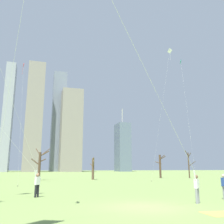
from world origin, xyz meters
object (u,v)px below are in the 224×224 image
Objects in this scene: distant_kite_high_overhead_red at (23,81)px; distant_kite_drifting_left_teal at (182,71)px; bare_tree_right_of_center at (189,164)px; kite_flyer_foreground_left_green at (156,101)px; bare_tree_left_of_center at (40,164)px; distant_kite_low_near_trees_white at (168,65)px; kite_flyer_foreground_right_orange at (26,147)px; kite_flyer_midfield_right_blue at (7,144)px; bare_tree_far_right_edge at (160,166)px; bare_tree_rightmost at (93,168)px.

distant_kite_drifting_left_teal is at bearing 6.74° from distant_kite_high_overhead_red.
bare_tree_right_of_center is (6.30, 9.26, -16.10)m from distant_kite_drifting_left_teal.
kite_flyer_foreground_left_green is at bearing -72.02° from distant_kite_high_overhead_red.
bare_tree_right_of_center is at bearing 55.77° from distant_kite_drifting_left_teal.
distant_kite_high_overhead_red is 15.85m from bare_tree_left_of_center.
distant_kite_low_near_trees_white reaches higher than bare_tree_right_of_center.
kite_flyer_foreground_right_orange is 16.47m from distant_kite_high_overhead_red.
kite_flyer_midfield_right_blue is 27.21m from bare_tree_left_of_center.
bare_tree_far_right_edge is at bearing 47.23° from kite_flyer_foreground_right_orange.
kite_flyer_foreground_left_green is (7.30, -7.65, 1.61)m from kite_flyer_midfield_right_blue.
distant_kite_high_overhead_red reaches higher than bare_tree_far_right_edge.
distant_kite_low_near_trees_white reaches higher than bare_tree_far_right_edge.
distant_kite_low_near_trees_white is (14.71, 24.32, 13.41)m from kite_flyer_foreground_left_green.
kite_flyer_midfield_right_blue is at bearing -131.62° from bare_tree_far_right_edge.
bare_tree_far_right_edge is (25.74, 27.82, -1.14)m from kite_flyer_foreground_right_orange.
kite_flyer_midfield_right_blue reaches higher than bare_tree_rightmost.
distant_kite_drifting_left_teal reaches higher than kite_flyer_midfield_right_blue.
kite_flyer_midfield_right_blue is 3.47× the size of bare_tree_rightmost.
bare_tree_right_of_center is at bearing 55.03° from kite_flyer_foreground_left_green.
kite_flyer_foreground_left_green is at bearing -121.15° from distant_kite_low_near_trees_white.
distant_kite_high_overhead_red is 36.34m from bare_tree_right_of_center.
bare_tree_right_of_center is at bearing 47.93° from distant_kite_low_near_trees_white.
distant_kite_drifting_left_teal is 4.49m from distant_kite_low_near_trees_white.
bare_tree_far_right_edge is 5.83m from bare_tree_right_of_center.
distant_kite_high_overhead_red is 2.89× the size of bare_tree_right_of_center.
bare_tree_far_right_edge is 1.21× the size of bare_tree_rightmost.
kite_flyer_foreground_left_green is 1.05× the size of distant_kite_high_overhead_red.
distant_kite_high_overhead_red reaches higher than kite_flyer_midfield_right_blue.
bare_tree_right_of_center is (32.53, 12.36, -10.50)m from distant_kite_high_overhead_red.
kite_flyer_foreground_right_orange reaches higher than bare_tree_left_of_center.
kite_flyer_foreground_left_green reaches higher than kite_flyer_foreground_right_orange.
distant_kite_low_near_trees_white reaches higher than distant_kite_drifting_left_teal.
bare_tree_left_of_center is at bearing -178.10° from bare_tree_right_of_center.
distant_kite_low_near_trees_white is (20.86, 14.24, 14.96)m from kite_flyer_foreground_right_orange.
bare_tree_rightmost is at bearing 42.79° from distant_kite_high_overhead_red.
kite_flyer_foreground_right_orange is at bearing 121.41° from kite_flyer_foreground_left_green.
distant_kite_low_near_trees_white is at bearing 58.85° from kite_flyer_foreground_left_green.
distant_kite_high_overhead_red is at bearing -173.26° from distant_kite_drifting_left_teal.
distant_kite_low_near_trees_white reaches higher than kite_flyer_foreground_left_green.
distant_kite_low_near_trees_white is 27.03m from bare_tree_left_of_center.
bare_tree_far_right_edge is (27.15, 14.59, -10.84)m from distant_kite_high_overhead_red.
bare_tree_far_right_edge is 15.32m from bare_tree_rightmost.
kite_flyer_midfield_right_blue is at bearing -144.12° from distant_kite_drifting_left_teal.
distant_kite_high_overhead_red is 3.42× the size of bare_tree_far_right_edge.
distant_kite_low_near_trees_white is at bearing -45.59° from bare_tree_rightmost.
distant_kite_high_overhead_red reaches higher than bare_tree_right_of_center.
distant_kite_low_near_trees_white is at bearing -132.07° from bare_tree_right_of_center.
distant_kite_low_near_trees_white is 5.53× the size of bare_tree_rightmost.
distant_kite_high_overhead_red is (-7.57, 23.32, 8.15)m from kite_flyer_foreground_left_green.
distant_kite_low_near_trees_white is 4.01× the size of bare_tree_left_of_center.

